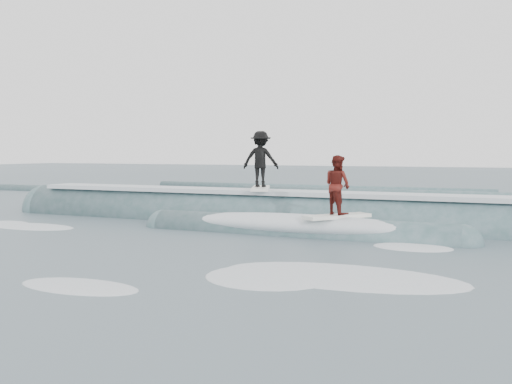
% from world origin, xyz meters
% --- Properties ---
extents(ground, '(160.00, 160.00, 0.00)m').
position_xyz_m(ground, '(0.00, 0.00, 0.00)').
color(ground, '#3A4E55').
rests_on(ground, ground).
extents(breaking_wave, '(21.16, 3.81, 2.07)m').
position_xyz_m(breaking_wave, '(0.31, 4.90, 0.05)').
color(breaking_wave, '#335657').
rests_on(breaking_wave, ground).
extents(surfer_black, '(1.30, 2.07, 1.97)m').
position_xyz_m(surfer_black, '(-0.27, 5.28, 2.07)').
color(surfer_black, white).
rests_on(surfer_black, ground).
extents(surfer_red, '(1.67, 1.91, 1.75)m').
position_xyz_m(surfer_red, '(2.99, 3.08, 1.36)').
color(surfer_red, white).
rests_on(surfer_red, ground).
extents(whitewater, '(15.62, 8.06, 0.10)m').
position_xyz_m(whitewater, '(1.20, -0.95, 0.00)').
color(whitewater, white).
rests_on(whitewater, ground).
extents(far_swells, '(37.25, 8.65, 0.80)m').
position_xyz_m(far_swells, '(-2.80, 17.65, 0.00)').
color(far_swells, '#335657').
rests_on(far_swells, ground).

